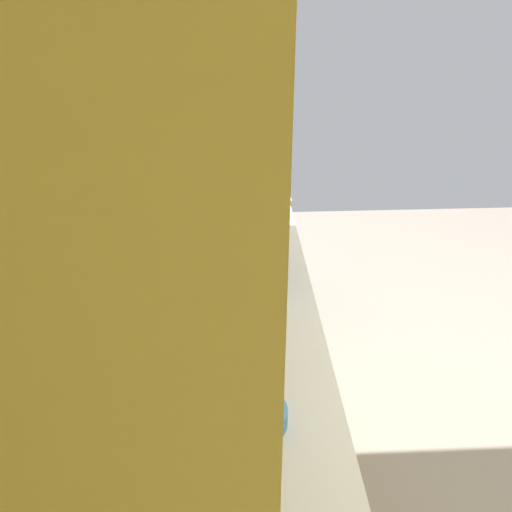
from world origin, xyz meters
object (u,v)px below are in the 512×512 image
object	(u,v)px
microwave	(226,243)
kettle	(243,210)
oven_range	(233,247)
bowl	(257,415)

from	to	relation	value
microwave	kettle	xyz separation A→B (m)	(0.46, -0.08, -0.07)
oven_range	kettle	distance (m)	0.79
microwave	oven_range	bearing A→B (deg)	-1.67
oven_range	microwave	distance (m)	1.21
microwave	kettle	bearing A→B (deg)	-9.78
kettle	microwave	bearing A→B (deg)	170.22
oven_range	bowl	bearing A→B (deg)	-178.52
microwave	kettle	size ratio (longest dim) A/B	2.99
microwave	kettle	distance (m)	0.47
microwave	bowl	size ratio (longest dim) A/B	2.99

